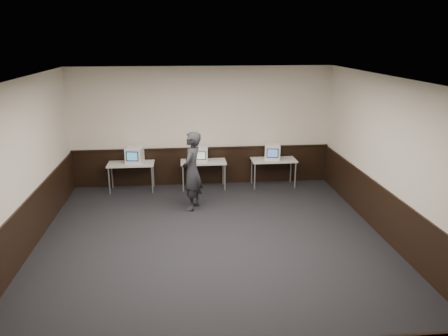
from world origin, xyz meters
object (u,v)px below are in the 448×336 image
object	(u,v)px
emac_right	(273,152)
person	(192,171)
desk_center	(203,164)
desk_right	(274,162)
desk_left	(131,166)
emac_center	(201,154)
emac_left	(134,155)

from	to	relation	value
emac_right	person	bearing A→B (deg)	-134.74
desk_center	desk_right	xyz separation A→B (m)	(1.90, 0.00, 0.00)
desk_left	desk_center	bearing A→B (deg)	0.00
desk_left	desk_right	bearing A→B (deg)	0.00
emac_center	emac_right	size ratio (longest dim) A/B	0.82
desk_center	emac_left	distance (m)	1.82
desk_right	emac_left	xyz separation A→B (m)	(-3.70, 0.04, 0.28)
desk_center	person	world-z (taller)	person
desk_right	desk_center	bearing A→B (deg)	180.00
desk_left	desk_right	xyz separation A→B (m)	(3.80, 0.00, 0.00)
desk_left	emac_right	bearing A→B (deg)	0.14
emac_left	person	distance (m)	2.08
desk_center	emac_center	bearing A→B (deg)	155.61
emac_center	desk_center	bearing A→B (deg)	-20.50
emac_center	emac_left	bearing A→B (deg)	-176.53
desk_left	emac_right	size ratio (longest dim) A/B	2.37
emac_left	person	xyz separation A→B (m)	(1.46, -1.49, -0.03)
desk_center	emac_right	size ratio (longest dim) A/B	2.37
emac_left	desk_left	bearing A→B (deg)	-148.30
desk_center	desk_right	world-z (taller)	same
emac_left	emac_center	world-z (taller)	emac_left
emac_left	emac_center	bearing A→B (deg)	9.45
emac_right	person	distance (m)	2.64
desk_left	person	distance (m)	2.14
emac_left	person	bearing A→B (deg)	-35.76
emac_center	emac_right	world-z (taller)	emac_right
desk_right	emac_center	world-z (taller)	emac_center
desk_left	person	bearing A→B (deg)	-42.90
desk_right	emac_left	bearing A→B (deg)	179.37
desk_right	person	xyz separation A→B (m)	(-2.24, -1.45, 0.25)
emac_center	person	distance (m)	1.50
desk_left	emac_center	bearing A→B (deg)	0.88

